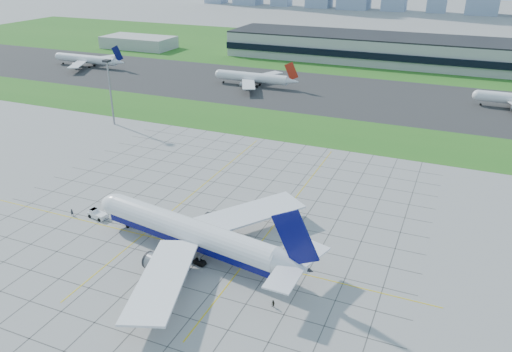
{
  "coord_description": "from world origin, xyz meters",
  "views": [
    {
      "loc": [
        56.8,
        -87.9,
        63.85
      ],
      "look_at": [
        7.96,
        26.85,
        7.0
      ],
      "focal_mm": 35.0,
      "sensor_mm": 36.0,
      "label": 1
    }
  ],
  "objects_px": {
    "airliner": "(191,233)",
    "distant_jet_1": "(254,77)",
    "light_mast": "(110,84)",
    "crew_near": "(72,212)",
    "pushback_tug": "(97,214)",
    "crew_far": "(273,304)",
    "distant_jet_0": "(87,59)"
  },
  "relations": [
    {
      "from": "pushback_tug",
      "to": "crew_near",
      "type": "xyz_separation_m",
      "value": [
        -6.75,
        -1.75,
        -0.03
      ]
    },
    {
      "from": "light_mast",
      "to": "distant_jet_1",
      "type": "distance_m",
      "value": 83.02
    },
    {
      "from": "light_mast",
      "to": "distant_jet_1",
      "type": "bearing_deg",
      "value": 70.56
    },
    {
      "from": "distant_jet_0",
      "to": "crew_near",
      "type": "bearing_deg",
      "value": -51.08
    },
    {
      "from": "light_mast",
      "to": "pushback_tug",
      "type": "bearing_deg",
      "value": -55.56
    },
    {
      "from": "pushback_tug",
      "to": "distant_jet_1",
      "type": "xyz_separation_m",
      "value": [
        -16.71,
        141.76,
        3.51
      ]
    },
    {
      "from": "light_mast",
      "to": "crew_near",
      "type": "bearing_deg",
      "value": -60.52
    },
    {
      "from": "light_mast",
      "to": "crew_near",
      "type": "height_order",
      "value": "light_mast"
    },
    {
      "from": "pushback_tug",
      "to": "crew_near",
      "type": "height_order",
      "value": "pushback_tug"
    },
    {
      "from": "pushback_tug",
      "to": "distant_jet_1",
      "type": "distance_m",
      "value": 142.78
    },
    {
      "from": "airliner",
      "to": "crew_near",
      "type": "relative_size",
      "value": 31.87
    },
    {
      "from": "crew_near",
      "to": "crew_far",
      "type": "relative_size",
      "value": 1.14
    },
    {
      "from": "pushback_tug",
      "to": "crew_far",
      "type": "bearing_deg",
      "value": -6.49
    },
    {
      "from": "airliner",
      "to": "crew_far",
      "type": "relative_size",
      "value": 36.44
    },
    {
      "from": "pushback_tug",
      "to": "distant_jet_0",
      "type": "relative_size",
      "value": 0.17
    },
    {
      "from": "pushback_tug",
      "to": "crew_far",
      "type": "distance_m",
      "value": 57.38
    },
    {
      "from": "crew_near",
      "to": "crew_far",
      "type": "bearing_deg",
      "value": -53.76
    },
    {
      "from": "airliner",
      "to": "distant_jet_1",
      "type": "relative_size",
      "value": 1.39
    },
    {
      "from": "crew_far",
      "to": "distant_jet_0",
      "type": "relative_size",
      "value": 0.03
    },
    {
      "from": "light_mast",
      "to": "distant_jet_0",
      "type": "height_order",
      "value": "light_mast"
    },
    {
      "from": "light_mast",
      "to": "distant_jet_1",
      "type": "relative_size",
      "value": 0.59
    },
    {
      "from": "light_mast",
      "to": "pushback_tug",
      "type": "distance_m",
      "value": 79.39
    },
    {
      "from": "crew_far",
      "to": "distant_jet_0",
      "type": "bearing_deg",
      "value": 165.09
    },
    {
      "from": "light_mast",
      "to": "distant_jet_1",
      "type": "xyz_separation_m",
      "value": [
        27.36,
        77.5,
        -11.69
      ]
    },
    {
      "from": "distant_jet_1",
      "to": "crew_near",
      "type": "bearing_deg",
      "value": -86.03
    },
    {
      "from": "crew_far",
      "to": "distant_jet_1",
      "type": "relative_size",
      "value": 0.04
    },
    {
      "from": "crew_near",
      "to": "light_mast",
      "type": "bearing_deg",
      "value": 78.24
    },
    {
      "from": "distant_jet_0",
      "to": "distant_jet_1",
      "type": "height_order",
      "value": "same"
    },
    {
      "from": "crew_near",
      "to": "crew_far",
      "type": "distance_m",
      "value": 63.51
    },
    {
      "from": "airliner",
      "to": "pushback_tug",
      "type": "relative_size",
      "value": 7.5
    },
    {
      "from": "distant_jet_1",
      "to": "airliner",
      "type": "bearing_deg",
      "value": -71.94
    },
    {
      "from": "crew_near",
      "to": "distant_jet_0",
      "type": "distance_m",
      "value": 189.42
    }
  ]
}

